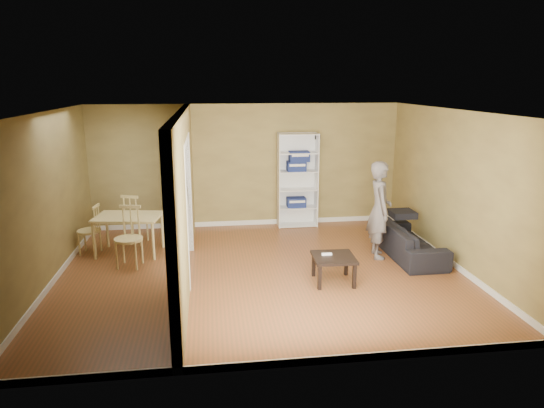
# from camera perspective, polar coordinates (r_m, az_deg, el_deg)

# --- Properties ---
(room_shell) EXTENTS (6.50, 6.50, 6.50)m
(room_shell) POSITION_cam_1_polar(r_m,az_deg,el_deg) (7.63, -1.29, 1.04)
(room_shell) COLOR brown
(room_shell) RESTS_ON ground
(partition) EXTENTS (0.22, 5.50, 2.60)m
(partition) POSITION_cam_1_polar(r_m,az_deg,el_deg) (7.60, -10.32, 0.76)
(partition) COLOR #9F8D4B
(partition) RESTS_ON ground
(wall_speaker) EXTENTS (0.10, 0.10, 0.10)m
(wall_speaker) POSITION_cam_1_polar(r_m,az_deg,el_deg) (10.40, 5.37, 7.86)
(wall_speaker) COLOR black
(wall_speaker) RESTS_ON room_shell
(sofa) EXTENTS (1.89, 0.82, 0.72)m
(sofa) POSITION_cam_1_polar(r_m,az_deg,el_deg) (9.00, 15.80, -3.66)
(sofa) COLOR #2D2D31
(sofa) RESTS_ON ground
(person) EXTENTS (0.79, 0.65, 2.02)m
(person) POSITION_cam_1_polar(r_m,az_deg,el_deg) (8.65, 12.58, 0.29)
(person) COLOR slate
(person) RESTS_ON ground
(bookshelf) EXTENTS (0.84, 0.37, 2.00)m
(bookshelf) POSITION_cam_1_polar(r_m,az_deg,el_deg) (10.37, 2.97, 2.85)
(bookshelf) COLOR white
(bookshelf) RESTS_ON ground
(paper_box_navy_a) EXTENTS (0.40, 0.26, 0.20)m
(paper_box_navy_a) POSITION_cam_1_polar(r_m,az_deg,el_deg) (10.42, 2.87, 0.22)
(paper_box_navy_a) COLOR navy
(paper_box_navy_a) RESTS_ON bookshelf
(paper_box_navy_b) EXTENTS (0.39, 0.26, 0.20)m
(paper_box_navy_b) POSITION_cam_1_polar(r_m,az_deg,el_deg) (10.26, 2.88, 4.47)
(paper_box_navy_b) COLOR #0F264C
(paper_box_navy_b) RESTS_ON bookshelf
(paper_box_navy_c) EXTENTS (0.42, 0.27, 0.21)m
(paper_box_navy_c) POSITION_cam_1_polar(r_m,az_deg,el_deg) (10.23, 3.22, 5.68)
(paper_box_navy_c) COLOR navy
(paper_box_navy_c) RESTS_ON bookshelf
(coffee_table) EXTENTS (0.64, 0.64, 0.42)m
(coffee_table) POSITION_cam_1_polar(r_m,az_deg,el_deg) (7.59, 7.28, -6.58)
(coffee_table) COLOR black
(coffee_table) RESTS_ON ground
(game_controller) EXTENTS (0.16, 0.04, 0.03)m
(game_controller) POSITION_cam_1_polar(r_m,az_deg,el_deg) (7.60, 6.46, -5.87)
(game_controller) COLOR white
(game_controller) RESTS_ON coffee_table
(dining_table) EXTENTS (1.13, 0.76, 0.71)m
(dining_table) POSITION_cam_1_polar(r_m,az_deg,el_deg) (9.06, -16.56, -1.80)
(dining_table) COLOR #E0CD89
(dining_table) RESTS_ON ground
(chair_left) EXTENTS (0.46, 0.46, 0.91)m
(chair_left) POSITION_cam_1_polar(r_m,az_deg,el_deg) (9.33, -20.75, -2.82)
(chair_left) COLOR tan
(chair_left) RESTS_ON ground
(chair_near) EXTENTS (0.55, 0.55, 1.03)m
(chair_near) POSITION_cam_1_polar(r_m,az_deg,el_deg) (8.44, -16.54, -3.79)
(chair_near) COLOR tan
(chair_near) RESTS_ON ground
(chair_far) EXTENTS (0.58, 0.58, 0.98)m
(chair_far) POSITION_cam_1_polar(r_m,az_deg,el_deg) (9.67, -15.76, -1.61)
(chair_far) COLOR tan
(chair_far) RESTS_ON ground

